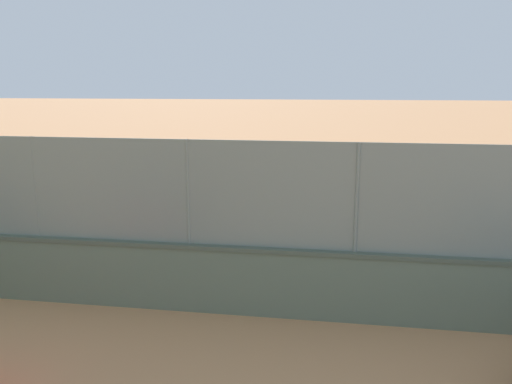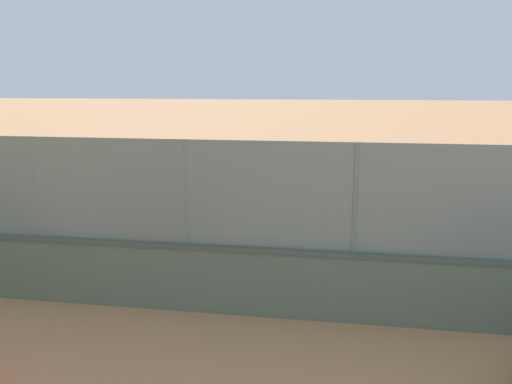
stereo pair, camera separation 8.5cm
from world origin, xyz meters
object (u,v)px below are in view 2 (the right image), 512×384
player_foreground_swinging (157,179)px  spare_ball_by_wall (34,280)px  player_crossing_court (233,169)px  sports_ball (211,175)px  player_at_service_line (477,193)px

player_foreground_swinging → spare_ball_by_wall: 7.73m
player_crossing_court → spare_ball_by_wall: 11.09m
sports_ball → spare_ball_by_wall: bearing=80.8°
player_at_service_line → spare_ball_by_wall: (11.05, 7.68, -0.79)m
player_at_service_line → player_foreground_swinging: size_ratio=0.88×
player_foreground_swinging → sports_ball: (-1.47, -2.03, -0.16)m
player_foreground_swinging → spare_ball_by_wall: size_ratio=10.54×
player_crossing_court → sports_ball: 1.31m
spare_ball_by_wall → player_crossing_court: bearing=-101.6°
sports_ball → spare_ball_by_wall: 9.87m
player_at_service_line → spare_ball_by_wall: size_ratio=9.25×
player_crossing_court → player_foreground_swinging: player_foreground_swinging is taller
spare_ball_by_wall → sports_ball: bearing=-99.2°
player_at_service_line → player_foreground_swinging: player_foreground_swinging is taller
player_crossing_court → spare_ball_by_wall: (2.23, 10.83, -0.85)m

